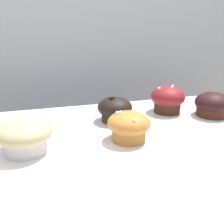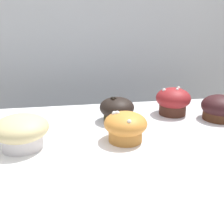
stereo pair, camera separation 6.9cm
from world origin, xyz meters
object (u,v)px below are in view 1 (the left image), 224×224
at_px(muffin_back_left, 24,135).
at_px(muffin_front_center, 129,126).
at_px(muffin_back_right, 212,105).
at_px(muffin_front_right, 115,109).
at_px(muffin_back_center, 168,99).

bearing_deg(muffin_back_left, muffin_front_center, -0.84).
bearing_deg(muffin_back_right, muffin_front_right, 172.90).
xyz_separation_m(muffin_back_left, muffin_back_center, (0.42, 0.16, 0.00)).
bearing_deg(muffin_front_center, muffin_back_left, 179.16).
xyz_separation_m(muffin_front_center, muffin_back_right, (0.30, 0.10, -0.00)).
bearing_deg(muffin_back_center, muffin_back_left, -159.60).
distance_m(muffin_front_right, muffin_back_center, 0.18).
xyz_separation_m(muffin_front_right, muffin_back_center, (0.18, 0.03, 0.01)).
distance_m(muffin_front_center, muffin_back_left, 0.24).
distance_m(muffin_back_left, muffin_front_right, 0.27).
height_order(muffin_back_left, muffin_back_center, muffin_back_center).
distance_m(muffin_back_left, muffin_back_right, 0.54).
bearing_deg(muffin_back_right, muffin_front_center, -162.36).
bearing_deg(muffin_back_center, muffin_front_right, -171.14).
height_order(muffin_back_right, muffin_back_center, muffin_back_center).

